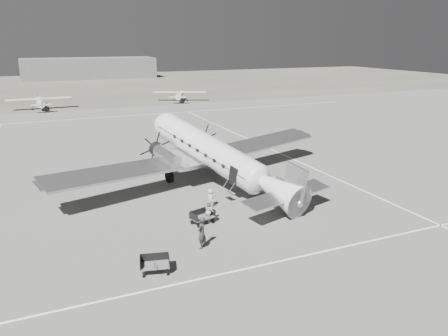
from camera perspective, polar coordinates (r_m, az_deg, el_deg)
ground at (r=37.98m, az=-2.39°, el=-2.55°), size 260.00×260.00×0.00m
taxi_line_near at (r=26.43m, az=8.85°, el=-11.60°), size 60.00×0.15×0.01m
taxi_line_right at (r=43.52m, az=12.51°, el=-0.45°), size 0.15×80.00×0.01m
taxi_line_horizon at (r=75.68m, az=-13.45°, el=6.59°), size 90.00×0.15×0.01m
grass_infield at (r=129.78m, az=-17.94°, el=10.18°), size 260.00×90.00×0.01m
hangar_main at (r=154.85m, az=-17.19°, el=12.35°), size 42.00×14.00×6.60m
dc3_airliner at (r=37.50m, az=-1.22°, el=1.56°), size 33.02×27.11×5.44m
light_plane_left at (r=87.21m, az=-22.93°, el=7.79°), size 11.79×9.71×2.38m
light_plane_right at (r=92.35m, az=-5.77°, el=9.35°), size 13.45×12.37×2.25m
baggage_cart_near at (r=30.58m, az=-2.83°, el=-6.43°), size 1.97×1.64×0.95m
baggage_cart_far at (r=24.79m, az=-9.02°, el=-12.37°), size 1.93×1.55×0.96m
ground_crew at (r=26.96m, az=-2.93°, el=-8.43°), size 0.88×0.85×2.03m
ramp_agent at (r=30.71m, az=-1.89°, el=-5.64°), size 0.62×0.79×1.62m
passenger at (r=33.36m, az=-1.78°, el=-3.96°), size 0.49×0.73×1.45m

